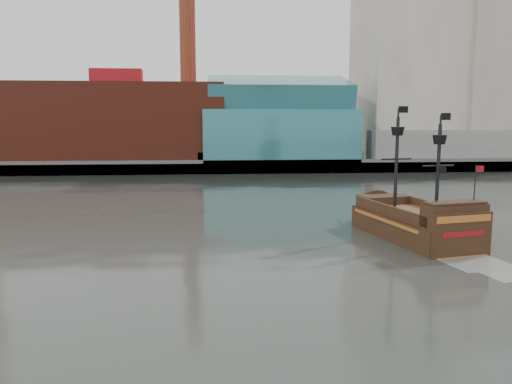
{
  "coord_description": "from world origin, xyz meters",
  "views": [
    {
      "loc": [
        -3.11,
        -30.6,
        9.8
      ],
      "look_at": [
        0.37,
        10.0,
        4.0
      ],
      "focal_mm": 35.0,
      "sensor_mm": 36.0,
      "label": 1
    }
  ],
  "objects": [
    {
      "name": "pirate_ship",
      "position": [
        13.63,
        9.1,
        1.08
      ],
      "size": [
        7.66,
        16.47,
        11.87
      ],
      "rotation": [
        0.0,
        0.0,
        0.19
      ],
      "color": "black",
      "rests_on": "ground"
    },
    {
      "name": "seawall",
      "position": [
        0.0,
        62.5,
        1.3
      ],
      "size": [
        220.0,
        1.0,
        2.6
      ],
      "primitive_type": "cube",
      "color": "#4C4C49",
      "rests_on": "ground"
    },
    {
      "name": "promenade_far",
      "position": [
        0.0,
        92.0,
        1.0
      ],
      "size": [
        220.0,
        60.0,
        2.0
      ],
      "primitive_type": "cube",
      "color": "slate",
      "rests_on": "ground"
    },
    {
      "name": "skyline",
      "position": [
        5.21,
        84.56,
        24.55
      ],
      "size": [
        149.0,
        45.0,
        62.0
      ],
      "color": "brown",
      "rests_on": "promenade_far"
    },
    {
      "name": "ground",
      "position": [
        0.0,
        0.0,
        0.0
      ],
      "size": [
        400.0,
        400.0,
        0.0
      ],
      "primitive_type": "plane",
      "color": "#2D2F2A",
      "rests_on": "ground"
    }
  ]
}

